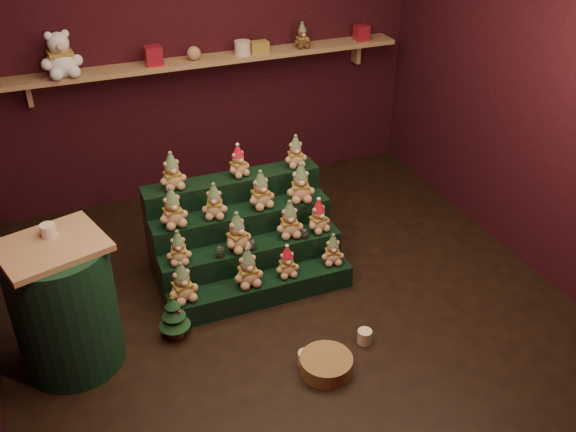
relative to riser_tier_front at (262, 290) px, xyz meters
name	(u,v)px	position (x,y,z in m)	size (l,w,h in m)	color
ground	(287,303)	(0.16, -0.10, -0.09)	(4.00, 4.00, 0.00)	black
back_wall	(201,43)	(0.16, 1.95, 1.31)	(4.00, 0.10, 2.80)	black
front_wall	(486,332)	(0.16, -2.15, 1.31)	(4.00, 0.10, 2.80)	black
right_wall	(545,88)	(2.21, -0.10, 1.31)	(0.10, 4.00, 2.80)	black
back_shelf	(207,61)	(0.16, 1.77, 1.20)	(3.60, 0.26, 0.24)	tan
riser_tier_front	(262,290)	(0.00, 0.00, 0.00)	(1.40, 0.22, 0.18)	black
riser_tier_midfront	(252,264)	(0.00, 0.22, 0.09)	(1.40, 0.22, 0.36)	black
riser_tier_midback	(243,240)	(0.00, 0.44, 0.18)	(1.40, 0.22, 0.54)	black
riser_tier_back	(233,216)	(0.00, 0.66, 0.27)	(1.40, 0.22, 0.72)	black
teddy_0	(182,282)	(-0.59, 0.00, 0.24)	(0.22, 0.20, 0.30)	tan
teddy_1	(248,267)	(-0.11, 0.00, 0.24)	(0.22, 0.20, 0.30)	tan
teddy_2	(287,261)	(0.20, 0.00, 0.21)	(0.18, 0.16, 0.25)	tan
teddy_3	(333,249)	(0.58, 0.01, 0.21)	(0.18, 0.16, 0.25)	tan
teddy_4	(178,247)	(-0.55, 0.21, 0.40)	(0.18, 0.16, 0.25)	tan
teddy_5	(237,232)	(-0.11, 0.21, 0.42)	(0.22, 0.19, 0.30)	tan
teddy_6	(290,219)	(0.32, 0.24, 0.42)	(0.21, 0.19, 0.29)	tan
teddy_7	(318,216)	(0.55, 0.22, 0.40)	(0.19, 0.17, 0.27)	tan
teddy_8	(172,207)	(-0.53, 0.42, 0.60)	(0.22, 0.19, 0.30)	tan
teddy_9	(214,201)	(-0.21, 0.43, 0.59)	(0.19, 0.17, 0.27)	tan
teddy_10	(261,189)	(0.16, 0.44, 0.60)	(0.21, 0.19, 0.30)	tan
teddy_11	(301,182)	(0.48, 0.42, 0.60)	(0.22, 0.20, 0.31)	tan
teddy_12	(172,171)	(-0.46, 0.66, 0.77)	(0.20, 0.18, 0.28)	tan
teddy_13	(238,161)	(0.06, 0.67, 0.75)	(0.18, 0.16, 0.25)	tan
teddy_14	(295,151)	(0.53, 0.65, 0.76)	(0.18, 0.16, 0.26)	tan
snow_globe_a	(220,251)	(-0.26, 0.16, 0.32)	(0.07, 0.07, 0.09)	black
snow_globe_b	(253,245)	(-0.01, 0.16, 0.31)	(0.06, 0.06, 0.08)	black
snow_globe_c	(305,233)	(0.41, 0.16, 0.31)	(0.06, 0.06, 0.08)	black
side_table	(65,305)	(-1.37, -0.13, 0.37)	(0.72, 0.66, 0.93)	tan
table_ornament	(48,230)	(-1.37, -0.03, 0.88)	(0.09, 0.09, 0.07)	beige
mini_christmas_tree	(174,316)	(-0.70, -0.15, 0.09)	(0.22, 0.22, 0.37)	#412C17
mug_left	(305,358)	(0.03, -0.74, -0.04)	(0.10, 0.10, 0.10)	beige
mug_right	(365,337)	(0.50, -0.70, -0.04)	(0.10, 0.10, 0.10)	beige
wicker_basket	(326,364)	(0.14, -0.85, -0.04)	(0.35, 0.35, 0.11)	#90613A
white_bear	(59,48)	(-1.05, 1.74, 1.46)	(0.33, 0.30, 0.46)	white
brown_bear	(302,35)	(1.04, 1.74, 1.34)	(0.16, 0.14, 0.22)	#50331A
gift_tin_red_a	(153,56)	(-0.31, 1.75, 1.31)	(0.14, 0.14, 0.16)	#A91A2E
gift_tin_cream	(243,48)	(0.48, 1.75, 1.29)	(0.14, 0.14, 0.12)	beige
gift_tin_red_b	(361,33)	(1.66, 1.75, 1.30)	(0.12, 0.12, 0.14)	#A91A2E
shelf_plush_ball	(194,53)	(0.04, 1.75, 1.29)	(0.12, 0.12, 0.12)	tan
scarf_gift_box	(259,47)	(0.63, 1.75, 1.28)	(0.16, 0.10, 0.10)	orange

